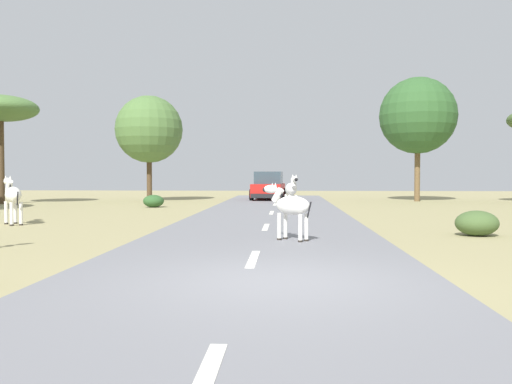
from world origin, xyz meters
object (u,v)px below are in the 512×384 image
Objects in this scene: zebra_0 at (291,190)px; tree_1 at (0,110)px; zebra_4 at (290,206)px; tree_5 at (149,129)px; bush_1 at (154,201)px; tree_2 at (418,116)px; bush_0 at (477,223)px; zebra_1 at (12,195)px; car_0 at (269,187)px.

zebra_0 is 17.43m from tree_1.
zebra_0 is at bearing -22.06° from tree_1.
zebra_4 is 0.23× the size of tree_1.
tree_5 reaches higher than bush_1.
zebra_4 is 21.19m from tree_5.
tree_1 is 10.45m from bush_1.
tree_2 is 19.10m from bush_0.
zebra_0 is 0.28× the size of tree_1.
bush_0 is (4.91, 1.62, -0.53)m from zebra_4.
tree_1 is 8.12m from tree_5.
tree_5 is (0.52, 15.16, 3.37)m from zebra_1.
tree_5 reaches higher than car_0.
tree_5 is (-8.47, 9.98, 3.33)m from zebra_0.
car_0 reaches higher than zebra_1.
zebra_0 is 13.51m from tree_5.
zebra_1 reaches higher than zebra_4.
zebra_4 is 0.18× the size of tree_2.
car_0 is 9.96m from tree_2.
zebra_0 is 0.37× the size of car_0.
zebra_4 is 1.34× the size of bush_1.
car_0 is 20.16m from bush_0.
zebra_1 is at bearing -136.25° from tree_2.
tree_2 reaches higher than tree_1.
bush_0 reaches higher than bush_1.
zebra_1 reaches higher than bush_0.
car_0 is 0.75× the size of tree_1.
tree_2 is 6.67× the size of bush_0.
bush_0 is (20.49, -13.92, -4.78)m from tree_1.
zebra_4 is at bearing -65.00° from zebra_1.
bush_0 is at bearing -45.15° from bush_1.
car_0 reaches higher than zebra_0.
tree_2 is 7.27× the size of bush_1.
tree_5 reaches higher than bush_0.
bush_0 is at bearing -50.54° from zebra_1.
bush_0 is (-2.82, -18.28, -4.78)m from tree_2.
zebra_0 is 1.48× the size of bush_0.
tree_1 is 0.80× the size of tree_2.
tree_5 is 22.35m from bush_0.
zebra_0 is at bearing -10.78° from zebra_1.
tree_1 is at bearing -169.42° from tree_2.
tree_2 reaches higher than car_0.
tree_1 is (-14.36, -5.27, 4.27)m from car_0.
tree_1 is 23.71m from tree_2.
zebra_1 is 9.74m from zebra_4.
zebra_0 is 11.71m from car_0.
zebra_0 is 1.21× the size of zebra_4.
zebra_1 is at bearing 103.16° from zebra_4.
car_0 is 0.60× the size of tree_2.
zebra_0 is at bearing -125.40° from tree_2.
tree_2 is at bearing 2.62° from tree_5.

